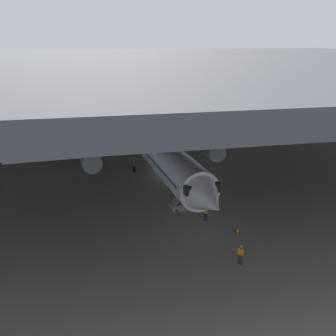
{
  "coord_description": "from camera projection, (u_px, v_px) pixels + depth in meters",
  "views": [
    {
      "loc": [
        -11.49,
        -46.92,
        16.78
      ],
      "look_at": [
        -1.88,
        -5.18,
        2.65
      ],
      "focal_mm": 41.23,
      "sensor_mm": 36.0,
      "label": 1
    }
  ],
  "objects": [
    {
      "name": "crew_worker_by_stairs",
      "position": [
        206.0,
        212.0,
        37.53
      ],
      "size": [
        0.39,
        0.46,
        1.68
      ],
      "color": "#232838",
      "rests_on": "ground_plane"
    },
    {
      "name": "ground_plane",
      "position": [
        173.0,
        174.0,
        51.12
      ],
      "size": [
        110.0,
        110.0,
        0.0
      ],
      "primitive_type": "plane",
      "color": "gray"
    },
    {
      "name": "airplane_distant",
      "position": [
        60.0,
        117.0,
        73.87
      ],
      "size": [
        28.0,
        27.23,
        9.14
      ],
      "color": "white",
      "rests_on": "ground_plane"
    },
    {
      "name": "traffic_cone_orange",
      "position": [
        238.0,
        230.0,
        35.44
      ],
      "size": [
        0.36,
        0.36,
        0.6
      ],
      "color": "black",
      "rests_on": "ground_plane"
    },
    {
      "name": "hangar_structure",
      "position": [
        152.0,
        59.0,
        59.42
      ],
      "size": [
        121.0,
        99.0,
        14.71
      ],
      "color": "#4C4F54",
      "rests_on": "ground_plane"
    },
    {
      "name": "boarding_stairs",
      "position": [
        190.0,
        201.0,
        40.63
      ],
      "size": [
        4.4,
        1.75,
        4.78
      ],
      "color": "slate",
      "rests_on": "ground_plane"
    },
    {
      "name": "airplane_main",
      "position": [
        157.0,
        150.0,
        49.33
      ],
      "size": [
        37.53,
        38.84,
        12.06
      ],
      "color": "white",
      "rests_on": "ground_plane"
    },
    {
      "name": "crew_worker_near_nose",
      "position": [
        240.0,
        253.0,
        30.2
      ],
      "size": [
        0.38,
        0.47,
        1.68
      ],
      "color": "#232838",
      "rests_on": "ground_plane"
    }
  ]
}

